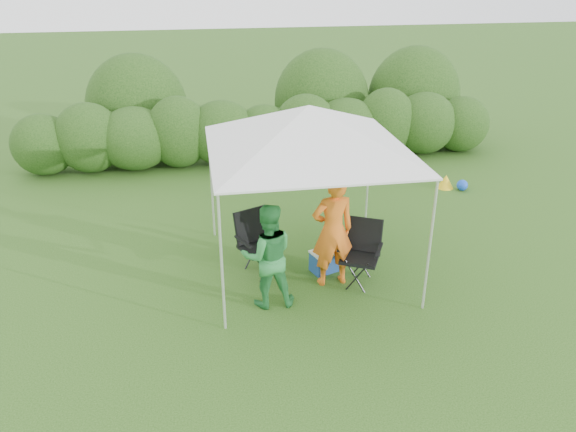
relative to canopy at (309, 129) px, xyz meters
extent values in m
plane|color=#355E1D|center=(0.00, -0.50, -2.46)|extent=(70.00, 70.00, 0.00)
ellipsoid|color=#2A4E18|center=(-5.35, 5.50, -1.71)|extent=(1.50, 1.28, 1.50)
cylinder|color=#382616|center=(-5.35, 5.50, -2.31)|extent=(0.12, 0.12, 0.30)
ellipsoid|color=#2A4E18|center=(-4.28, 5.50, -1.60)|extent=(1.65, 1.40, 1.73)
cylinder|color=#382616|center=(-4.28, 5.50, -2.31)|extent=(0.12, 0.12, 0.30)
ellipsoid|color=#2A4E18|center=(-3.21, 5.50, -1.67)|extent=(1.80, 1.53, 1.57)
cylinder|color=#382616|center=(-3.21, 5.50, -2.31)|extent=(0.12, 0.12, 0.30)
ellipsoid|color=#2A4E18|center=(-2.14, 5.50, -1.56)|extent=(1.58, 1.34, 1.80)
cylinder|color=#382616|center=(-2.14, 5.50, -2.31)|extent=(0.12, 0.12, 0.30)
ellipsoid|color=#2A4E18|center=(-1.07, 5.50, -1.64)|extent=(1.73, 1.47, 1.65)
cylinder|color=#382616|center=(-1.07, 5.50, -2.31)|extent=(0.12, 0.12, 0.30)
ellipsoid|color=#2A4E18|center=(0.00, 5.50, -1.71)|extent=(1.50, 1.28, 1.50)
cylinder|color=#382616|center=(0.00, 5.50, -2.31)|extent=(0.12, 0.12, 0.30)
ellipsoid|color=#2A4E18|center=(1.07, 5.50, -1.60)|extent=(1.65, 1.40, 1.73)
cylinder|color=#382616|center=(1.07, 5.50, -2.31)|extent=(0.12, 0.12, 0.30)
ellipsoid|color=#2A4E18|center=(2.14, 5.50, -1.67)|extent=(1.80, 1.53, 1.57)
cylinder|color=#382616|center=(2.14, 5.50, -2.31)|extent=(0.12, 0.12, 0.30)
ellipsoid|color=#2A4E18|center=(3.21, 5.50, -1.56)|extent=(1.58, 1.34, 1.80)
cylinder|color=#382616|center=(3.21, 5.50, -2.31)|extent=(0.12, 0.12, 0.30)
ellipsoid|color=#2A4E18|center=(4.28, 5.50, -1.64)|extent=(1.72, 1.47, 1.65)
cylinder|color=#382616|center=(4.28, 5.50, -2.31)|extent=(0.12, 0.12, 0.30)
ellipsoid|color=#2A4E18|center=(5.35, 5.50, -1.71)|extent=(1.50, 1.28, 1.50)
cylinder|color=#382616|center=(5.35, 5.50, -2.31)|extent=(0.12, 0.12, 0.30)
cylinder|color=silver|center=(-1.50, -1.50, -1.41)|extent=(0.04, 0.04, 2.10)
cylinder|color=silver|center=(1.50, -1.50, -1.41)|extent=(0.04, 0.04, 2.10)
cylinder|color=silver|center=(-1.50, 1.50, -1.41)|extent=(0.04, 0.04, 2.10)
cylinder|color=silver|center=(1.50, 1.50, -1.41)|extent=(0.04, 0.04, 2.10)
cube|color=white|center=(0.00, 0.00, -0.35)|extent=(3.10, 3.10, 0.03)
pyramid|color=white|center=(0.00, 0.00, 0.02)|extent=(3.10, 3.10, 0.70)
cube|color=black|center=(0.73, -0.64, -1.99)|extent=(0.76, 0.74, 0.06)
cube|color=black|center=(0.85, -0.42, -1.68)|extent=(0.59, 0.41, 0.55)
cube|color=black|center=(0.47, -0.50, -1.79)|extent=(0.27, 0.46, 0.03)
cube|color=black|center=(1.00, -0.78, -1.79)|extent=(0.27, 0.46, 0.03)
cylinder|color=black|center=(0.40, -0.75, -2.23)|extent=(0.03, 0.03, 0.47)
cylinder|color=black|center=(0.84, -0.97, -2.23)|extent=(0.03, 0.03, 0.47)
cylinder|color=black|center=(0.63, -0.31, -2.23)|extent=(0.03, 0.03, 0.47)
cylinder|color=black|center=(1.06, -0.53, -2.23)|extent=(0.03, 0.03, 0.47)
cube|color=black|center=(-0.81, -0.04, -1.99)|extent=(0.76, 0.74, 0.06)
cube|color=black|center=(-0.91, 0.18, -1.67)|extent=(0.60, 0.39, 0.56)
cube|color=black|center=(-1.09, -0.17, -1.78)|extent=(0.25, 0.48, 0.03)
cube|color=black|center=(-0.53, 0.08, -1.78)|extent=(0.25, 0.48, 0.03)
cylinder|color=black|center=(-0.94, -0.37, -2.22)|extent=(0.03, 0.03, 0.48)
cylinder|color=black|center=(-0.48, -0.17, -2.22)|extent=(0.03, 0.03, 0.48)
cylinder|color=black|center=(-1.14, 0.08, -2.22)|extent=(0.03, 0.03, 0.48)
cylinder|color=black|center=(-0.68, 0.28, -2.22)|extent=(0.03, 0.03, 0.48)
imported|color=orange|center=(0.30, -0.54, -1.52)|extent=(0.73, 0.52, 1.89)
imported|color=#2C863E|center=(-0.79, -0.97, -1.63)|extent=(0.81, 0.63, 1.66)
cube|color=#204894|center=(0.27, -0.16, -2.29)|extent=(0.50, 0.43, 0.34)
cube|color=silver|center=(0.27, -0.16, -2.10)|extent=(0.53, 0.46, 0.03)
cylinder|color=#592D0C|center=(0.33, -0.20, -1.99)|extent=(0.05, 0.05, 0.20)
cone|color=yellow|center=(3.87, 3.02, -2.31)|extent=(0.37, 0.37, 0.31)
sphere|color=blue|center=(4.18, 2.81, -2.34)|extent=(0.25, 0.25, 0.25)
camera|label=1|loc=(-1.73, -8.21, 2.44)|focal=35.00mm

